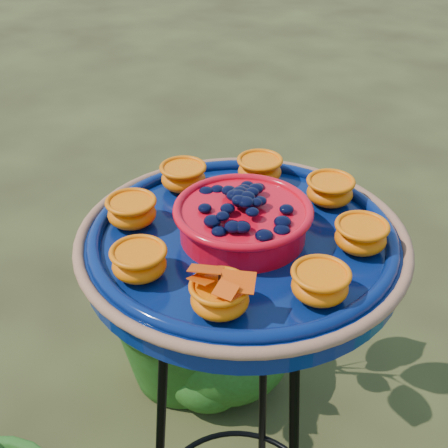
{
  "coord_description": "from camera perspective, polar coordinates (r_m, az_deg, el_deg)",
  "views": [
    {
      "loc": [
        0.28,
        -0.71,
        1.57
      ],
      "look_at": [
        -0.15,
        -0.04,
        1.05
      ],
      "focal_mm": 50.0,
      "sensor_mm": 36.0,
      "label": 1
    }
  ],
  "objects": [
    {
      "name": "shrub_back_left",
      "position": [
        1.92,
        -3.36,
        -4.99
      ],
      "size": [
        0.85,
        0.89,
        0.77
      ],
      "primitive_type": "imported",
      "rotation": [
        0.0,
        0.0,
        1.1
      ],
      "color": "#234813",
      "rests_on": "ground"
    },
    {
      "name": "tripod_stand",
      "position": [
        1.26,
        1.37,
        -17.52
      ],
      "size": [
        0.42,
        0.42,
        0.98
      ],
      "rotation": [
        0.0,
        0.0,
        0.2
      ],
      "color": "black",
      "rests_on": "ground"
    },
    {
      "name": "feeder_dish",
      "position": [
        0.97,
        1.71,
        -1.23
      ],
      "size": [
        0.59,
        0.59,
        0.12
      ],
      "rotation": [
        0.0,
        0.0,
        0.2
      ],
      "color": "#061850",
      "rests_on": "tripod_stand"
    }
  ]
}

